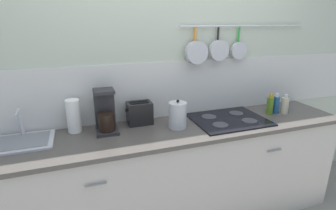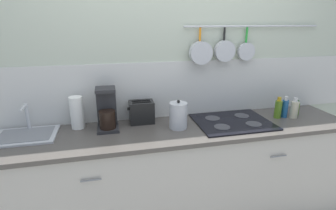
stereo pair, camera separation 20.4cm
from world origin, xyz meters
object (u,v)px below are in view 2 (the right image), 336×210
(bottle_hot_sauce, at_px, (285,108))
(bottle_olive_oil, at_px, (294,109))
(bottle_dish_soap, at_px, (278,109))
(kettle, at_px, (178,115))
(paper_towel_roll, at_px, (77,113))
(toaster, at_px, (142,112))
(coffee_maker, at_px, (107,112))
(bottle_sesame_oil, at_px, (297,109))

(bottle_hot_sauce, height_order, bottle_olive_oil, bottle_hot_sauce)
(bottle_dish_soap, height_order, bottle_hot_sauce, same)
(bottle_olive_oil, bearing_deg, kettle, 179.40)
(paper_towel_roll, xyz_separation_m, toaster, (0.52, -0.00, -0.04))
(kettle, bearing_deg, bottle_olive_oil, -0.60)
(coffee_maker, xyz_separation_m, toaster, (0.29, 0.06, -0.05))
(kettle, height_order, bottle_hot_sauce, kettle)
(paper_towel_roll, relative_size, coffee_maker, 0.77)
(bottle_olive_oil, bearing_deg, bottle_dish_soap, 167.94)
(coffee_maker, distance_m, bottle_dish_soap, 1.49)
(toaster, xyz_separation_m, bottle_hot_sauce, (1.27, -0.16, -0.01))
(paper_towel_roll, distance_m, bottle_olive_oil, 1.88)
(coffee_maker, bearing_deg, bottle_olive_oil, -4.64)
(kettle, height_order, bottle_olive_oil, kettle)
(toaster, height_order, bottle_sesame_oil, toaster)
(kettle, height_order, bottle_sesame_oil, kettle)
(toaster, height_order, kettle, kettle)
(paper_towel_roll, height_order, bottle_sesame_oil, paper_towel_roll)
(bottle_sesame_oil, bearing_deg, paper_towel_roll, 175.72)
(toaster, distance_m, bottle_hot_sauce, 1.28)
(bottle_olive_oil, xyz_separation_m, bottle_sesame_oil, (0.07, 0.05, -0.02))
(paper_towel_roll, relative_size, bottle_olive_oil, 1.43)
(toaster, relative_size, bottle_hot_sauce, 1.15)
(coffee_maker, bearing_deg, bottle_dish_soap, -3.91)
(bottle_dish_soap, distance_m, bottle_hot_sauce, 0.07)
(coffee_maker, relative_size, bottle_dish_soap, 1.76)
(coffee_maker, height_order, bottle_sesame_oil, coffee_maker)
(kettle, height_order, bottle_dish_soap, kettle)
(kettle, bearing_deg, bottle_hot_sauce, 1.18)
(paper_towel_roll, bearing_deg, coffee_maker, -15.10)
(kettle, relative_size, bottle_sesame_oil, 1.66)
(paper_towel_roll, relative_size, bottle_dish_soap, 1.36)
(paper_towel_roll, xyz_separation_m, bottle_olive_oil, (1.87, -0.20, -0.05))
(kettle, bearing_deg, paper_towel_roll, 166.92)
(toaster, height_order, bottle_olive_oil, toaster)
(paper_towel_roll, bearing_deg, bottle_sesame_oil, -4.28)
(coffee_maker, relative_size, bottle_hot_sauce, 1.76)
(bottle_olive_oil, bearing_deg, paper_towel_roll, 174.01)
(paper_towel_roll, height_order, bottle_dish_soap, paper_towel_roll)
(bottle_dish_soap, bearing_deg, paper_towel_roll, 174.52)
(coffee_maker, bearing_deg, paper_towel_roll, 164.90)
(bottle_hot_sauce, bearing_deg, coffee_maker, 176.31)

